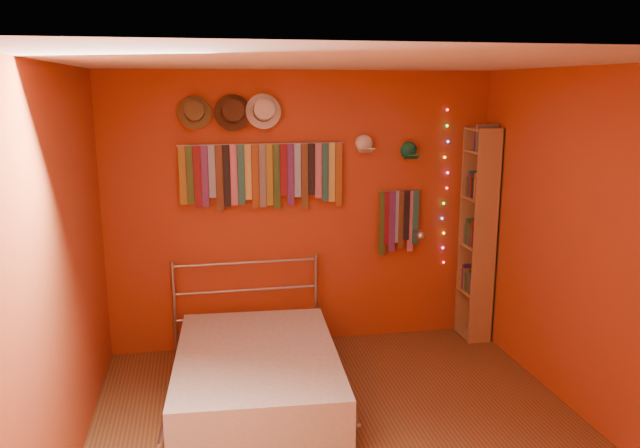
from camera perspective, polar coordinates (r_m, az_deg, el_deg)
ground at (r=4.50m, az=2.49°, el=-19.12°), size 3.50×3.50×0.00m
back_wall at (r=5.66m, az=-1.57°, el=1.17°), size 3.50×0.02×2.50m
right_wall at (r=4.72m, az=23.79°, el=-2.21°), size 0.02×3.50×2.50m
left_wall at (r=3.97m, az=-22.77°, el=-4.75°), size 0.02×3.50×2.50m
ceiling at (r=3.84m, az=2.85°, el=14.56°), size 3.50×3.50×0.02m
tie_rack at (r=5.49m, az=-5.27°, el=4.66°), size 1.45×0.03×0.60m
small_tie_rack at (r=5.83m, az=7.22°, el=0.50°), size 0.40×0.03×0.60m
fedora_olive at (r=5.38m, az=-11.41°, el=10.02°), size 0.28×0.15×0.28m
fedora_brown at (r=5.39m, az=-7.97°, el=10.14°), size 0.31×0.17×0.31m
fedora_white at (r=5.41m, az=-5.17°, el=10.30°), size 0.30×0.17×0.30m
cap_white at (r=5.64m, az=4.04°, el=7.33°), size 0.17×0.21×0.17m
cap_green at (r=5.77m, az=8.11°, el=6.68°), size 0.17×0.21×0.17m
fairy_lights at (r=5.96m, az=11.38°, el=3.23°), size 0.06×0.02×1.47m
reading_lamp at (r=5.74m, az=9.08°, el=-0.96°), size 0.07×0.32×0.09m
bookshelf at (r=6.01m, az=14.59°, el=-0.84°), size 0.25×0.34×2.00m
bed at (r=4.97m, az=-5.78°, el=-13.29°), size 1.42×1.84×0.87m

